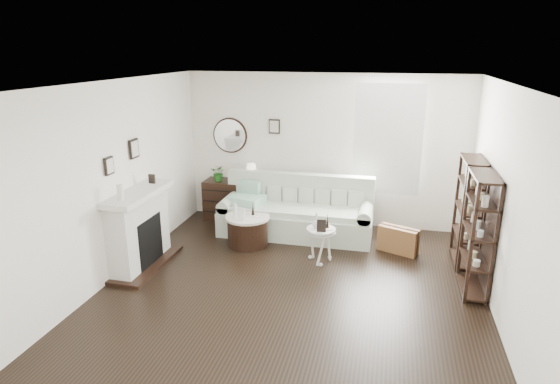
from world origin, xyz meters
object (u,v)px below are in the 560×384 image
(drum_table, at_px, (248,230))
(pedestal_table, at_px, (321,231))
(sofa, at_px, (296,215))
(dresser, at_px, (235,201))

(drum_table, xyz_separation_m, pedestal_table, (1.26, -0.36, 0.24))
(pedestal_table, bearing_deg, drum_table, 164.00)
(sofa, bearing_deg, pedestal_table, -60.64)
(dresser, relative_size, pedestal_table, 2.10)
(sofa, xyz_separation_m, drum_table, (-0.67, -0.68, -0.08))
(dresser, distance_m, pedestal_table, 2.33)
(drum_table, height_order, pedestal_table, pedestal_table)
(drum_table, bearing_deg, dresser, 118.38)
(sofa, xyz_separation_m, dresser, (-1.25, 0.39, 0.04))
(dresser, xyz_separation_m, drum_table, (0.58, -1.07, -0.12))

